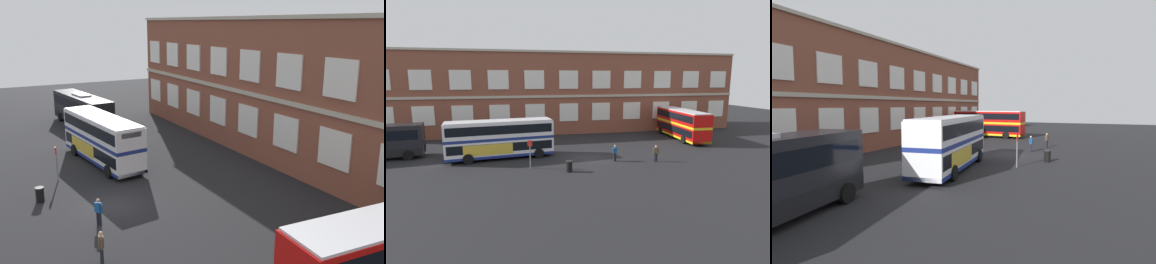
% 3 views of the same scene
% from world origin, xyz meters
% --- Properties ---
extents(ground_plane, '(120.00, 120.00, 0.00)m').
position_xyz_m(ground_plane, '(0.00, 2.00, 0.00)').
color(ground_plane, black).
extents(brick_terminal_building, '(55.01, 8.19, 12.31)m').
position_xyz_m(brick_terminal_building, '(0.52, 17.98, 6.01)').
color(brick_terminal_building, brown).
rests_on(brick_terminal_building, ground).
extents(double_decker_near, '(11.23, 3.92, 4.07)m').
position_xyz_m(double_decker_near, '(-9.21, 2.09, 2.15)').
color(double_decker_near, silver).
rests_on(double_decker_near, ground).
extents(double_decker_middle, '(3.43, 11.15, 4.07)m').
position_xyz_m(double_decker_middle, '(15.32, 7.47, 2.15)').
color(double_decker_middle, red).
rests_on(double_decker_middle, ground).
extents(waiting_passenger, '(0.60, 0.41, 1.70)m').
position_xyz_m(waiting_passenger, '(2.24, -1.70, 0.93)').
color(waiting_passenger, black).
rests_on(waiting_passenger, ground).
extents(second_passenger, '(0.64, 0.30, 1.70)m').
position_xyz_m(second_passenger, '(6.27, -2.77, 0.93)').
color(second_passenger, black).
rests_on(second_passenger, ground).
extents(bus_stand_flag, '(0.44, 0.10, 2.70)m').
position_xyz_m(bus_stand_flag, '(-6.42, -2.33, 1.64)').
color(bus_stand_flag, slate).
rests_on(bus_stand_flag, ground).
extents(station_litter_bin, '(0.60, 0.60, 1.03)m').
position_xyz_m(station_litter_bin, '(-3.03, -4.19, 0.52)').
color(station_litter_bin, black).
rests_on(station_litter_bin, ground).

